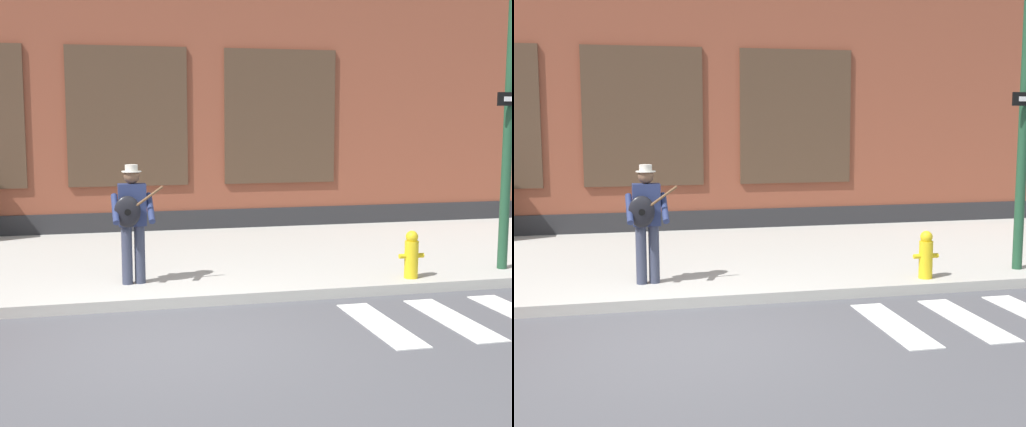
{
  "view_description": "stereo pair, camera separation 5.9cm",
  "coord_description": "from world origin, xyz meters",
  "views": [
    {
      "loc": [
        -0.83,
        -7.62,
        2.48
      ],
      "look_at": [
        1.39,
        1.72,
        1.18
      ],
      "focal_mm": 50.0,
      "sensor_mm": 36.0,
      "label": 1
    },
    {
      "loc": [
        -0.77,
        -7.64,
        2.48
      ],
      "look_at": [
        1.39,
        1.72,
        1.18
      ],
      "focal_mm": 50.0,
      "sensor_mm": 36.0,
      "label": 2
    }
  ],
  "objects": [
    {
      "name": "busker",
      "position": [
        -0.24,
        2.32,
        1.1
      ],
      "size": [
        0.71,
        0.52,
        1.68
      ],
      "color": "#33384C",
      "rests_on": "sidewalk"
    },
    {
      "name": "sidewalk",
      "position": [
        0.0,
        4.24,
        0.07
      ],
      "size": [
        28.0,
        5.64,
        0.15
      ],
      "color": "#ADAAA3",
      "rests_on": "ground"
    },
    {
      "name": "ground_plane",
      "position": [
        0.0,
        0.0,
        0.0
      ],
      "size": [
        160.0,
        160.0,
        0.0
      ],
      "primitive_type": "plane",
      "color": "#4C4C51"
    },
    {
      "name": "building_backdrop",
      "position": [
        -0.0,
        9.05,
        3.08
      ],
      "size": [
        28.0,
        4.06,
        6.16
      ],
      "color": "brown",
      "rests_on": "ground"
    },
    {
      "name": "fire_hydrant",
      "position": [
        3.73,
        1.77,
        0.49
      ],
      "size": [
        0.38,
        0.2,
        0.7
      ],
      "color": "gold",
      "rests_on": "sidewalk"
    }
  ]
}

